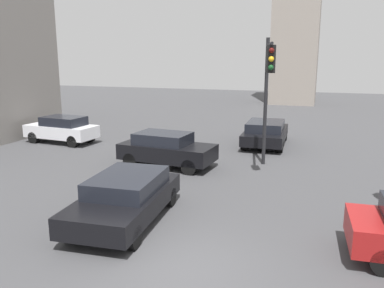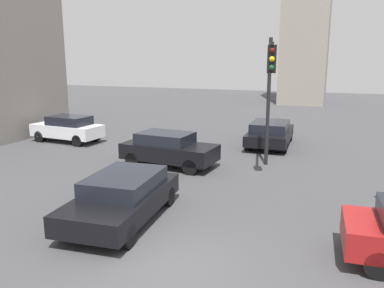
% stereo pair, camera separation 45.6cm
% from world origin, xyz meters
% --- Properties ---
extents(ground_plane, '(99.29, 99.29, 0.00)m').
position_xyz_m(ground_plane, '(0.00, 0.00, 0.00)').
color(ground_plane, '#424244').
extents(traffic_light_1, '(0.80, 3.22, 5.63)m').
position_xyz_m(traffic_light_1, '(0.70, 8.45, 3.94)').
color(traffic_light_1, black).
rests_on(traffic_light_1, ground_plane).
extents(car_1, '(2.37, 4.68, 1.39)m').
position_xyz_m(car_1, '(-2.49, 2.05, 0.73)').
color(car_1, black).
rests_on(car_1, ground_plane).
extents(car_2, '(4.21, 2.05, 1.51)m').
position_xyz_m(car_2, '(-11.15, 10.79, 0.79)').
color(car_2, silver).
rests_on(car_2, ground_plane).
extents(car_3, '(4.35, 2.23, 1.52)m').
position_xyz_m(car_3, '(-3.63, 8.06, 0.80)').
color(car_3, black).
rests_on(car_3, ground_plane).
extents(car_4, '(2.28, 4.72, 1.36)m').
position_xyz_m(car_4, '(-0.05, 13.80, 0.72)').
color(car_4, black).
rests_on(car_4, ground_plane).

